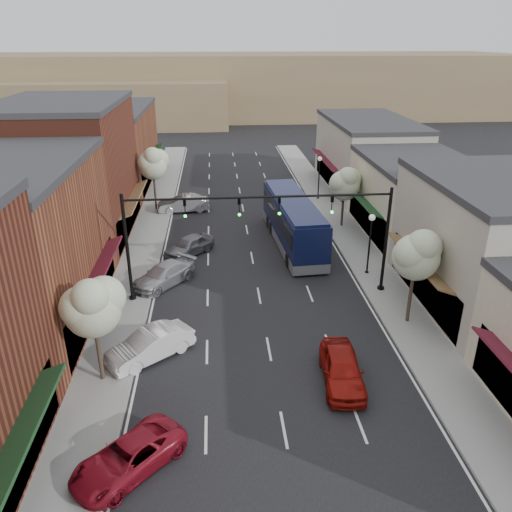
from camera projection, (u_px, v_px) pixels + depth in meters
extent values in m
plane|color=black|center=(273.00, 372.00, 24.82)|extent=(160.00, 160.00, 0.00)
cube|color=gray|center=(146.00, 238.00, 41.02)|extent=(2.80, 73.00, 0.15)
cube|color=gray|center=(347.00, 232.00, 42.29)|extent=(2.80, 73.00, 0.15)
cube|color=gray|center=(163.00, 238.00, 41.12)|extent=(0.25, 73.00, 0.17)
cube|color=gray|center=(330.00, 233.00, 42.18)|extent=(0.25, 73.00, 0.17)
cube|color=#17391C|center=(8.00, 463.00, 15.57)|extent=(1.07, 9.80, 0.49)
cube|color=brown|center=(4.00, 251.00, 27.39)|extent=(9.00, 14.00, 9.00)
cube|color=black|center=(89.00, 294.00, 28.88)|extent=(0.60, 11.90, 2.60)
cube|color=#531321|center=(99.00, 271.00, 28.33)|extent=(1.07, 9.80, 0.49)
cube|color=#602A1B|center=(68.00, 173.00, 39.85)|extent=(9.00, 14.00, 10.50)
cube|color=#2D2D30|center=(57.00, 103.00, 37.65)|extent=(9.20, 14.10, 0.40)
cube|color=black|center=(126.00, 215.00, 41.64)|extent=(0.60, 11.90, 2.60)
cube|color=brown|center=(134.00, 198.00, 41.10)|extent=(1.07, 9.80, 0.49)
cube|color=brown|center=(108.00, 148.00, 54.94)|extent=(9.00, 18.00, 8.00)
cube|color=#2D2D30|center=(103.00, 109.00, 53.24)|extent=(9.20, 18.10, 0.40)
cube|color=black|center=(148.00, 169.00, 56.23)|extent=(0.60, 15.30, 2.60)
cube|color=#17391C|center=(154.00, 155.00, 55.68)|extent=(1.07, 12.60, 0.49)
cube|color=#A59E8E|center=(492.00, 247.00, 29.81)|extent=(8.00, 12.00, 7.50)
cube|color=#2D2D30|center=(505.00, 183.00, 28.22)|extent=(8.20, 12.10, 0.40)
cube|color=black|center=(427.00, 282.00, 30.40)|extent=(0.60, 10.20, 2.60)
cube|color=brown|center=(417.00, 260.00, 29.74)|extent=(1.07, 8.40, 0.49)
cube|color=beige|center=(415.00, 199.00, 41.06)|extent=(8.00, 12.00, 6.00)
cube|color=#2D2D30|center=(420.00, 161.00, 39.76)|extent=(8.20, 12.10, 0.40)
cube|color=black|center=(370.00, 217.00, 41.34)|extent=(0.60, 10.20, 2.60)
cube|color=#17391C|center=(362.00, 199.00, 40.68)|extent=(1.07, 8.40, 0.49)
cube|color=#A59E8E|center=(367.00, 156.00, 53.62)|extent=(8.00, 16.00, 7.00)
cube|color=#2D2D30|center=(370.00, 121.00, 52.12)|extent=(8.20, 16.10, 0.40)
cube|color=black|center=(332.00, 174.00, 54.10)|extent=(0.60, 13.60, 2.60)
cube|color=#531321|center=(326.00, 160.00, 53.44)|extent=(1.07, 11.20, 0.49)
cube|color=#7A6647|center=(225.00, 85.00, 104.43)|extent=(120.00, 30.00, 12.00)
cube|color=#7A6647|center=(92.00, 103.00, 92.42)|extent=(50.00, 20.00, 8.00)
cylinder|color=black|center=(381.00, 289.00, 32.65)|extent=(0.44, 0.44, 0.30)
cylinder|color=black|center=(386.00, 241.00, 31.30)|extent=(0.20, 0.20, 7.00)
cylinder|color=black|center=(326.00, 195.00, 29.75)|extent=(8.00, 0.14, 0.14)
imported|color=black|center=(332.00, 205.00, 30.02)|extent=(0.18, 0.46, 1.10)
sphere|color=#19E533|center=(332.00, 212.00, 30.08)|extent=(0.18, 0.18, 0.18)
imported|color=black|center=(279.00, 206.00, 29.78)|extent=(0.18, 0.46, 1.10)
sphere|color=#19E533|center=(279.00, 214.00, 29.84)|extent=(0.18, 0.18, 0.18)
cylinder|color=black|center=(133.00, 298.00, 31.45)|extent=(0.44, 0.44, 0.30)
cylinder|color=black|center=(127.00, 250.00, 30.09)|extent=(0.20, 0.20, 7.00)
cylinder|color=black|center=(191.00, 199.00, 29.14)|extent=(8.00, 0.14, 0.14)
imported|color=black|center=(185.00, 209.00, 29.35)|extent=(0.18, 0.46, 1.10)
sphere|color=#19E533|center=(185.00, 216.00, 29.41)|extent=(0.18, 0.18, 0.18)
imported|color=black|center=(239.00, 207.00, 29.60)|extent=(0.18, 0.46, 1.10)
sphere|color=#19E533|center=(239.00, 215.00, 29.66)|extent=(0.18, 0.18, 0.18)
cylinder|color=#47382B|center=(411.00, 294.00, 28.34)|extent=(0.20, 0.20, 3.71)
sphere|color=#B0B98F|center=(416.00, 257.00, 27.40)|extent=(2.60, 2.60, 2.60)
sphere|color=#B0B98F|center=(424.00, 247.00, 27.53)|extent=(2.00, 2.00, 2.00)
sphere|color=#B0B98F|center=(412.00, 254.00, 26.96)|extent=(1.90, 1.90, 1.90)
sphere|color=#B0B98F|center=(423.00, 245.00, 26.58)|extent=(1.70, 1.70, 1.70)
cylinder|color=#47382B|center=(343.00, 209.00, 43.00)|extent=(0.20, 0.20, 3.33)
sphere|color=#B0B98F|center=(344.00, 185.00, 42.16)|extent=(2.60, 2.60, 2.60)
sphere|color=#B0B98F|center=(350.00, 180.00, 42.31)|extent=(2.00, 2.00, 2.00)
sphere|color=#B0B98F|center=(341.00, 183.00, 41.73)|extent=(1.90, 1.90, 1.90)
sphere|color=#B0B98F|center=(348.00, 177.00, 41.38)|extent=(1.70, 1.70, 1.70)
cylinder|color=#47382B|center=(99.00, 350.00, 23.48)|extent=(0.20, 0.20, 3.52)
sphere|color=#B0B98F|center=(93.00, 310.00, 22.59)|extent=(2.60, 2.60, 2.60)
sphere|color=#B0B98F|center=(104.00, 297.00, 22.73)|extent=(2.00, 2.00, 2.00)
sphere|color=#B0B98F|center=(81.00, 307.00, 22.16)|extent=(1.90, 1.90, 1.90)
sphere|color=#B0B98F|center=(90.00, 298.00, 21.79)|extent=(1.70, 1.70, 1.70)
cylinder|color=#47382B|center=(155.00, 191.00, 47.12)|extent=(0.20, 0.20, 3.84)
sphere|color=#B0B98F|center=(153.00, 166.00, 46.15)|extent=(2.60, 2.60, 2.60)
sphere|color=#B0B98F|center=(158.00, 160.00, 46.26)|extent=(2.00, 2.00, 2.00)
sphere|color=#B0B98F|center=(148.00, 163.00, 45.70)|extent=(1.90, 1.90, 1.90)
sphere|color=#B0B98F|center=(153.00, 157.00, 45.31)|extent=(1.70, 1.70, 1.70)
cylinder|color=black|center=(367.00, 273.00, 34.94)|extent=(0.28, 0.28, 0.20)
cylinder|color=black|center=(369.00, 248.00, 34.17)|extent=(0.12, 0.12, 4.00)
sphere|color=white|center=(372.00, 217.00, 33.27)|extent=(0.44, 0.44, 0.44)
cylinder|color=black|center=(318.00, 199.00, 50.89)|extent=(0.28, 0.28, 0.20)
cylinder|color=black|center=(319.00, 181.00, 50.12)|extent=(0.12, 0.12, 4.00)
sphere|color=white|center=(320.00, 159.00, 49.23)|extent=(0.44, 0.44, 0.44)
cube|color=#0E1338|center=(293.00, 220.00, 39.25)|extent=(3.48, 12.42, 3.13)
cube|color=#595B60|center=(292.00, 238.00, 39.84)|extent=(3.51, 12.44, 0.72)
cube|color=black|center=(293.00, 215.00, 39.07)|extent=(3.48, 11.45, 1.12)
cube|color=#0E1338|center=(294.00, 201.00, 38.60)|extent=(3.24, 11.92, 0.26)
cube|color=black|center=(313.00, 242.00, 33.49)|extent=(2.13, 0.22, 1.23)
cylinder|color=black|center=(289.00, 261.00, 35.80)|extent=(0.40, 1.08, 1.06)
cylinder|color=black|center=(321.00, 259.00, 36.13)|extent=(0.40, 1.08, 1.06)
cylinder|color=black|center=(269.00, 222.00, 43.20)|extent=(0.40, 1.08, 1.06)
cylinder|color=black|center=(296.00, 221.00, 43.53)|extent=(0.40, 1.08, 1.06)
cylinder|color=black|center=(272.00, 228.00, 41.90)|extent=(0.40, 1.08, 1.06)
cylinder|color=black|center=(300.00, 227.00, 42.23)|extent=(0.40, 1.08, 1.06)
imported|color=maroon|center=(342.00, 369.00, 23.77)|extent=(2.24, 4.75, 1.57)
imported|color=maroon|center=(128.00, 457.00, 18.97)|extent=(4.74, 4.76, 1.28)
imported|color=silver|center=(150.00, 345.00, 25.62)|extent=(4.66, 4.10, 1.53)
imported|color=#A9A9AE|center=(164.00, 275.00, 33.28)|extent=(4.64, 5.00, 1.41)
imported|color=slate|center=(189.00, 246.00, 37.87)|extent=(4.19, 4.35, 1.47)
imported|color=#A1A0A6|center=(183.00, 204.00, 47.17)|extent=(4.96, 2.21, 1.58)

